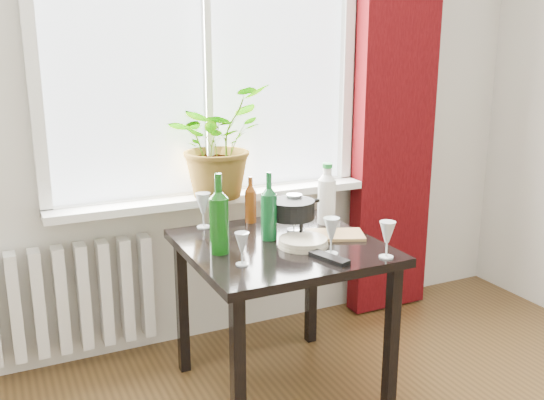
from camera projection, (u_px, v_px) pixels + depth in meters
name	position (u px, v px, depth m)	size (l,w,h in m)	color
window	(205.00, 46.00, 3.06)	(1.72, 0.08, 1.62)	white
windowsill	(214.00, 197.00, 3.19)	(1.72, 0.20, 0.04)	white
curtain	(396.00, 99.00, 3.51)	(0.50, 0.12, 2.56)	#350407
radiator	(73.00, 298.00, 3.02)	(0.80, 0.10, 0.55)	silver
table	(281.00, 262.00, 2.76)	(0.85, 0.85, 0.74)	black
potted_plant	(217.00, 142.00, 3.07)	(0.51, 0.44, 0.57)	#30651B
wine_bottle_left	(219.00, 213.00, 2.57)	(0.08, 0.08, 0.36)	#0E460D
wine_bottle_right	(269.00, 206.00, 2.75)	(0.07, 0.07, 0.32)	#0D471F
bottle_amber	(251.00, 200.00, 3.02)	(0.06, 0.06, 0.24)	#6F310C
cleaning_bottle	(327.00, 193.00, 2.99)	(0.09, 0.09, 0.31)	white
wineglass_front_right	(331.00, 236.00, 2.57)	(0.07, 0.07, 0.17)	silver
wineglass_far_right	(387.00, 239.00, 2.53)	(0.07, 0.07, 0.16)	silver
wineglass_back_center	(294.00, 212.00, 2.90)	(0.08, 0.08, 0.18)	#B5BDC3
wineglass_back_left	(203.00, 210.00, 2.94)	(0.07, 0.07, 0.18)	silver
wineglass_front_left	(242.00, 249.00, 2.45)	(0.06, 0.06, 0.14)	#B1BABE
plate_stack	(303.00, 242.00, 2.69)	(0.23, 0.23, 0.04)	beige
fondue_pot	(292.00, 217.00, 2.83)	(0.25, 0.21, 0.17)	black
tv_remote	(329.00, 258.00, 2.51)	(0.06, 0.19, 0.02)	black
cutting_board	(335.00, 235.00, 2.83)	(0.27, 0.17, 0.01)	#AD854E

